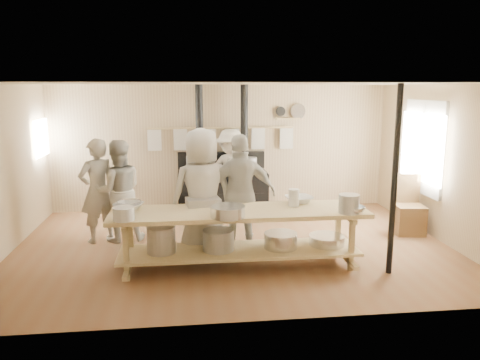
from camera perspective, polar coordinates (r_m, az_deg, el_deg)
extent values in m
plane|color=brown|center=(7.70, -0.85, -8.08)|extent=(7.00, 7.00, 0.00)
plane|color=tan|center=(9.83, -2.35, 3.96)|extent=(7.00, 0.00, 7.00)
plane|color=tan|center=(4.94, 2.04, -3.41)|extent=(7.00, 0.00, 7.00)
plane|color=tan|center=(7.84, -27.26, 0.83)|extent=(0.00, 5.00, 5.00)
plane|color=tan|center=(8.46, 23.43, 1.84)|extent=(0.00, 5.00, 5.00)
plane|color=beige|center=(7.26, -0.91, 11.66)|extent=(7.00, 7.00, 0.00)
cube|color=beige|center=(8.94, 21.46, 3.75)|extent=(0.06, 1.35, 1.65)
plane|color=white|center=(8.92, 21.23, 3.75)|extent=(0.00, 1.50, 1.50)
cube|color=beige|center=(8.92, 21.17, 3.75)|extent=(0.02, 0.03, 1.50)
plane|color=white|center=(9.66, -23.05, 4.74)|extent=(0.00, 0.90, 0.90)
cube|color=black|center=(9.59, -2.13, -1.53)|extent=(1.80, 0.70, 0.85)
cube|color=black|center=(9.68, -2.11, -3.70)|extent=(1.90, 0.75, 0.10)
cube|color=black|center=(9.77, -2.30, 2.44)|extent=(1.80, 0.12, 0.35)
cylinder|color=black|center=(9.41, -4.96, 6.21)|extent=(0.15, 0.15, 1.75)
cylinder|color=black|center=(9.48, 0.52, 6.29)|extent=(0.15, 0.15, 1.75)
cylinder|color=#B2B2B7|center=(9.45, -5.48, 1.91)|extent=(0.36, 0.36, 0.34)
cylinder|color=gray|center=(9.49, 1.18, 1.87)|extent=(0.30, 0.30, 0.30)
cylinder|color=tan|center=(9.69, -2.33, 6.35)|extent=(3.00, 0.04, 0.04)
cube|color=silver|center=(9.70, -10.32, 4.88)|extent=(0.28, 0.01, 0.46)
cube|color=silver|center=(9.68, -7.12, 4.96)|extent=(0.28, 0.01, 0.46)
cube|color=silver|center=(9.69, -3.91, 5.03)|extent=(0.28, 0.01, 0.46)
cube|color=silver|center=(9.73, -0.73, 5.08)|extent=(0.28, 0.01, 0.46)
cube|color=silver|center=(9.80, 2.43, 5.12)|extent=(0.28, 0.01, 0.46)
cube|color=silver|center=(9.90, 5.53, 5.14)|extent=(0.28, 0.01, 0.46)
cube|color=tan|center=(9.90, 5.83, 7.45)|extent=(0.50, 0.14, 0.03)
cylinder|color=black|center=(9.88, 4.97, 8.33)|extent=(0.20, 0.04, 0.20)
cylinder|color=silver|center=(9.96, 7.07, 8.32)|extent=(0.32, 0.03, 0.32)
cube|color=tan|center=(6.60, -0.08, -3.94)|extent=(3.60, 0.90, 0.06)
cube|color=tan|center=(6.77, -0.08, -8.60)|extent=(3.40, 0.80, 0.04)
cube|color=tan|center=(6.79, -0.08, -8.99)|extent=(3.30, 0.06, 0.06)
cube|color=tan|center=(6.44, -13.74, -8.33)|extent=(0.07, 0.07, 0.85)
cube|color=tan|center=(7.01, -13.15, -6.70)|extent=(0.07, 0.07, 0.85)
cube|color=tan|center=(6.78, 13.45, -7.31)|extent=(0.07, 0.07, 0.85)
cube|color=tan|center=(7.32, 11.85, -5.85)|extent=(0.07, 0.07, 0.85)
cylinder|color=#B2B2B7|center=(6.67, -9.58, -7.15)|extent=(0.40, 0.40, 0.38)
cylinder|color=gray|center=(6.69, -2.65, -7.32)|extent=(0.44, 0.44, 0.30)
cylinder|color=silver|center=(6.82, 4.98, -7.34)|extent=(0.48, 0.48, 0.22)
cylinder|color=silver|center=(7.00, 10.64, -7.34)|extent=(0.52, 0.52, 0.14)
cylinder|color=black|center=(6.62, 18.31, -0.20)|extent=(0.08, 0.08, 2.60)
imported|color=beige|center=(8.06, -16.96, -1.27)|extent=(0.76, 0.70, 1.74)
imported|color=beige|center=(8.03, -14.60, -1.30)|extent=(0.95, 0.82, 1.70)
imported|color=beige|center=(7.02, -4.63, -1.64)|extent=(1.10, 0.86, 1.97)
imported|color=beige|center=(7.16, 0.12, -1.79)|extent=(1.13, 0.55, 1.86)
imported|color=beige|center=(9.37, -1.13, 0.93)|extent=(1.23, 0.85, 1.74)
cube|color=brown|center=(8.79, 19.87, -4.53)|extent=(0.53, 0.53, 0.51)
cube|color=brown|center=(8.88, 19.61, -1.13)|extent=(0.48, 0.10, 0.57)
imported|color=white|center=(6.78, -13.43, -3.15)|extent=(0.52, 0.52, 0.10)
imported|color=silver|center=(6.85, -13.36, -2.95)|extent=(0.49, 0.49, 0.11)
imported|color=white|center=(7.06, 7.21, -2.35)|extent=(0.46, 0.46, 0.10)
imported|color=silver|center=(6.62, 13.73, -3.52)|extent=(0.33, 0.33, 0.09)
cube|color=#B2B2B7|center=(6.86, -4.51, -2.66)|extent=(0.52, 0.39, 0.11)
cylinder|color=silver|center=(6.23, -1.51, -3.86)|extent=(0.57, 0.57, 0.15)
cylinder|color=gray|center=(6.58, 13.14, -2.84)|extent=(0.37, 0.37, 0.26)
cylinder|color=white|center=(6.26, -13.99, -4.01)|extent=(0.31, 0.31, 0.17)
cylinder|color=white|center=(6.83, 6.58, -2.14)|extent=(0.21, 0.21, 0.25)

